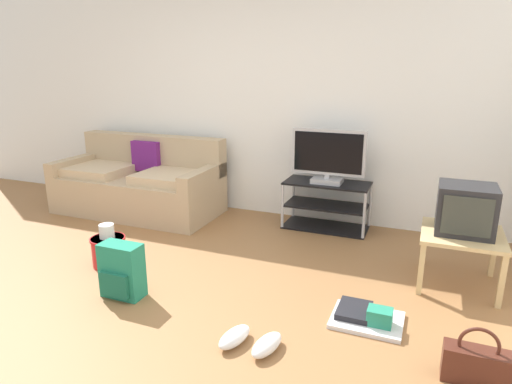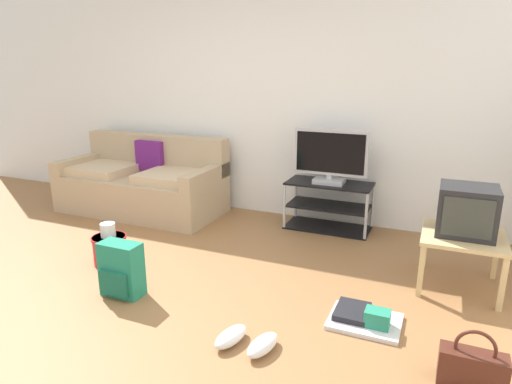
% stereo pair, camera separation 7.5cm
% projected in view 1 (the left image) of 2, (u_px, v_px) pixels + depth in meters
% --- Properties ---
extents(ground_plane, '(9.00, 9.80, 0.02)m').
position_uv_depth(ground_plane, '(129.00, 310.00, 3.16)').
color(ground_plane, olive).
extents(wall_back, '(9.00, 0.10, 2.70)m').
position_uv_depth(wall_back, '(257.00, 96.00, 4.97)').
color(wall_back, white).
rests_on(wall_back, ground_plane).
extents(couch, '(1.90, 0.89, 0.87)m').
position_uv_depth(couch, '(140.00, 184.00, 5.21)').
color(couch, tan).
rests_on(couch, ground_plane).
extents(tv_stand, '(0.88, 0.42, 0.50)m').
position_uv_depth(tv_stand, '(326.00, 205.00, 4.67)').
color(tv_stand, black).
rests_on(tv_stand, ground_plane).
extents(flat_tv, '(0.76, 0.22, 0.56)m').
position_uv_depth(flat_tv, '(328.00, 157.00, 4.51)').
color(flat_tv, '#B2B2B7').
rests_on(flat_tv, tv_stand).
extents(side_table, '(0.60, 0.60, 0.44)m').
position_uv_depth(side_table, '(462.00, 240.00, 3.40)').
color(side_table, tan).
rests_on(side_table, ground_plane).
extents(crt_tv, '(0.41, 0.38, 0.37)m').
position_uv_depth(crt_tv, '(466.00, 209.00, 3.35)').
color(crt_tv, '#232326').
rests_on(crt_tv, side_table).
extents(backpack, '(0.31, 0.24, 0.42)m').
position_uv_depth(backpack, '(122.00, 271.00, 3.28)').
color(backpack, '#238466').
rests_on(backpack, ground_plane).
extents(handbag, '(0.34, 0.13, 0.34)m').
position_uv_depth(handbag, '(476.00, 364.00, 2.39)').
color(handbag, '#4C2319').
rests_on(handbag, ground_plane).
extents(cleaning_bucket, '(0.30, 0.30, 0.37)m').
position_uv_depth(cleaning_bucket, '(108.00, 249.00, 3.80)').
color(cleaning_bucket, red).
rests_on(cleaning_bucket, ground_plane).
extents(sneakers_pair, '(0.39, 0.30, 0.09)m').
position_uv_depth(sneakers_pair, '(250.00, 341.00, 2.71)').
color(sneakers_pair, white).
rests_on(sneakers_pair, ground_plane).
extents(floor_tray, '(0.47, 0.36, 0.14)m').
position_uv_depth(floor_tray, '(366.00, 317.00, 2.98)').
color(floor_tray, silver).
rests_on(floor_tray, ground_plane).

